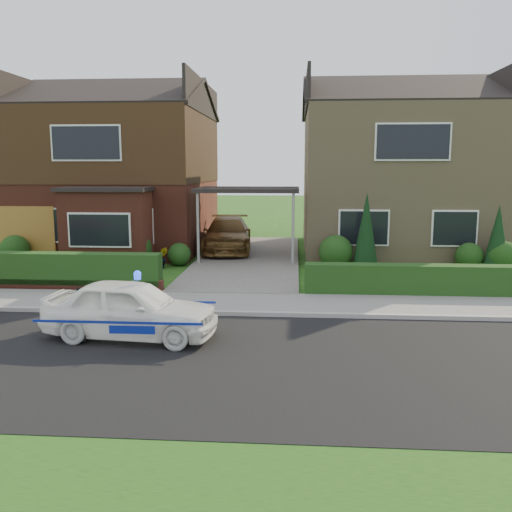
{
  "coord_description": "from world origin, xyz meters",
  "views": [
    {
      "loc": [
        1.77,
        -9.47,
        3.53
      ],
      "look_at": [
        0.83,
        3.5,
        1.39
      ],
      "focal_mm": 38.0,
      "sensor_mm": 36.0,
      "label": 1
    }
  ],
  "objects": [
    {
      "name": "ground",
      "position": [
        0.0,
        0.0,
        0.0
      ],
      "size": [
        120.0,
        120.0,
        0.0
      ],
      "primitive_type": "plane",
      "color": "#174612",
      "rests_on": "ground"
    },
    {
      "name": "road",
      "position": [
        0.0,
        0.0,
        0.0
      ],
      "size": [
        60.0,
        6.0,
        0.02
      ],
      "primitive_type": "cube",
      "color": "black",
      "rests_on": "ground"
    },
    {
      "name": "kerb",
      "position": [
        0.0,
        3.05,
        0.06
      ],
      "size": [
        60.0,
        0.16,
        0.12
      ],
      "primitive_type": "cube",
      "color": "#9E9993",
      "rests_on": "ground"
    },
    {
      "name": "sidewalk",
      "position": [
        0.0,
        4.1,
        0.05
      ],
      "size": [
        60.0,
        2.0,
        0.1
      ],
      "primitive_type": "cube",
      "color": "slate",
      "rests_on": "ground"
    },
    {
      "name": "driveway",
      "position": [
        0.0,
        11.0,
        0.06
      ],
      "size": [
        3.8,
        12.0,
        0.12
      ],
      "primitive_type": "cube",
      "color": "#666059",
      "rests_on": "ground"
    },
    {
      "name": "house_left",
      "position": [
        -5.78,
        13.9,
        3.81
      ],
      "size": [
        7.5,
        9.53,
        7.25
      ],
      "color": "brown",
      "rests_on": "ground"
    },
    {
      "name": "house_right",
      "position": [
        5.8,
        13.99,
        3.66
      ],
      "size": [
        7.5,
        8.06,
        7.25
      ],
      "color": "#9C845F",
      "rests_on": "ground"
    },
    {
      "name": "carport_link",
      "position": [
        0.0,
        10.95,
        2.66
      ],
      "size": [
        3.8,
        3.0,
        2.77
      ],
      "color": "black",
      "rests_on": "ground"
    },
    {
      "name": "garage_door",
      "position": [
        -8.25,
        9.96,
        1.05
      ],
      "size": [
        2.2,
        0.1,
        2.1
      ],
      "primitive_type": "cube",
      "color": "brown",
      "rests_on": "ground"
    },
    {
      "name": "dwarf_wall",
      "position": [
        -5.8,
        5.3,
        0.18
      ],
      "size": [
        7.7,
        0.25,
        0.36
      ],
      "primitive_type": "cube",
      "color": "brown",
      "rests_on": "ground"
    },
    {
      "name": "hedge_left",
      "position": [
        -5.8,
        5.45,
        0.0
      ],
      "size": [
        7.5,
        0.55,
        0.9
      ],
      "primitive_type": "cube",
      "color": "#103412",
      "rests_on": "ground"
    },
    {
      "name": "hedge_right",
      "position": [
        5.8,
        5.35,
        0.0
      ],
      "size": [
        7.5,
        0.55,
        0.8
      ],
      "primitive_type": "cube",
      "color": "#103412",
      "rests_on": "ground"
    },
    {
      "name": "shrub_left_far",
      "position": [
        -8.5,
        9.5,
        0.54
      ],
      "size": [
        1.08,
        1.08,
        1.08
      ],
      "primitive_type": "sphere",
      "color": "#103412",
      "rests_on": "ground"
    },
    {
      "name": "shrub_left_mid",
      "position": [
        -4.0,
        9.3,
        0.66
      ],
      "size": [
        1.32,
        1.32,
        1.32
      ],
      "primitive_type": "sphere",
      "color": "#103412",
      "rests_on": "ground"
    },
    {
      "name": "shrub_left_near",
      "position": [
        -2.4,
        9.6,
        0.42
      ],
      "size": [
        0.84,
        0.84,
        0.84
      ],
      "primitive_type": "sphere",
      "color": "#103412",
      "rests_on": "ground"
    },
    {
      "name": "shrub_right_near",
      "position": [
        3.2,
        9.4,
        0.6
      ],
      "size": [
        1.2,
        1.2,
        1.2
      ],
      "primitive_type": "sphere",
      "color": "#103412",
      "rests_on": "ground"
    },
    {
      "name": "shrub_right_mid",
      "position": [
        7.8,
        9.5,
        0.48
      ],
      "size": [
        0.96,
        0.96,
        0.96
      ],
      "primitive_type": "sphere",
      "color": "#103412",
      "rests_on": "ground"
    },
    {
      "name": "shrub_right_far",
      "position": [
        8.8,
        9.2,
        0.54
      ],
      "size": [
        1.08,
        1.08,
        1.08
      ],
      "primitive_type": "sphere",
      "color": "#103412",
      "rests_on": "ground"
    },
    {
      "name": "conifer_a",
      "position": [
        4.2,
        9.2,
        1.3
      ],
      "size": [
        0.9,
        0.9,
        2.6
      ],
      "primitive_type": "cone",
      "color": "black",
      "rests_on": "ground"
    },
    {
      "name": "conifer_b",
      "position": [
        8.6,
        9.2,
        1.1
      ],
      "size": [
        0.9,
        0.9,
        2.2
      ],
      "primitive_type": "cone",
      "color": "black",
      "rests_on": "ground"
    },
    {
      "name": "police_car",
      "position": [
        -1.61,
        1.2,
        0.61
      ],
      "size": [
        3.31,
        3.73,
        1.39
      ],
      "rotation": [
        0.0,
        0.0,
        1.47
      ],
      "color": "white",
      "rests_on": "ground"
    },
    {
      "name": "driveway_car",
      "position": [
        -1.0,
        12.48,
        0.8
      ],
      "size": [
        2.24,
        4.8,
        1.36
      ],
      "primitive_type": "imported",
      "rotation": [
        0.0,
        0.0,
        0.07
      ],
      "color": "brown",
      "rests_on": "driveway"
    },
    {
      "name": "potted_plant_b",
      "position": [
        -2.89,
        9.0,
        0.37
      ],
      "size": [
        0.51,
        0.46,
        0.75
      ],
      "primitive_type": "imported",
      "rotation": [
        0.0,
        0.0,
        0.39
      ],
      "color": "gray",
      "rests_on": "ground"
    },
    {
      "name": "potted_plant_c",
      "position": [
        -4.99,
        6.0,
        0.39
      ],
      "size": [
        0.6,
        0.6,
        0.78
      ],
      "primitive_type": "imported",
      "rotation": [
        0.0,
        0.0,
        0.97
      ],
      "color": "gray",
      "rests_on": "ground"
    }
  ]
}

